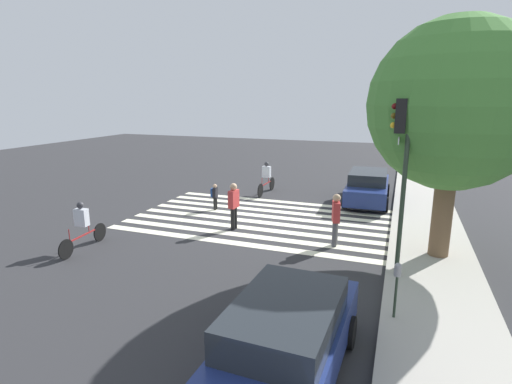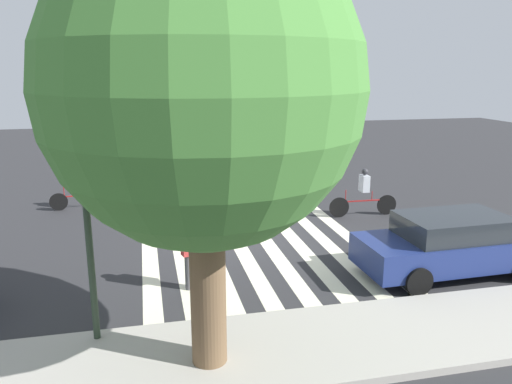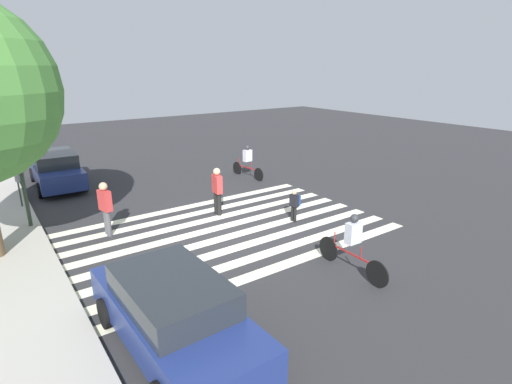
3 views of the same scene
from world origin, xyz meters
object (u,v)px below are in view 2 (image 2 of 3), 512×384
at_px(traffic_light, 83,155).
at_px(car_parked_far_curb, 452,244).
at_px(pedestrian_child_with_backpack, 192,248).
at_px(pedestrian_adult_blue_shirt, 194,203).
at_px(cyclist_far_lane, 364,191).
at_px(street_tree, 203,91).
at_px(pedestrian_adult_yellow_jacket, 251,194).
at_px(cyclist_mid_street, 82,185).

bearing_deg(traffic_light, car_parked_far_curb, -170.54).
height_order(pedestrian_child_with_backpack, car_parked_far_curb, pedestrian_child_with_backpack).
relative_size(traffic_light, pedestrian_adult_blue_shirt, 2.85).
distance_m(traffic_light, car_parked_far_curb, 8.63).
height_order(pedestrian_adult_blue_shirt, cyclist_far_lane, pedestrian_adult_blue_shirt).
relative_size(street_tree, car_parked_far_curb, 1.51).
relative_size(street_tree, pedestrian_adult_blue_shirt, 4.00).
relative_size(street_tree, pedestrian_adult_yellow_jacket, 6.07).
bearing_deg(pedestrian_adult_blue_shirt, car_parked_far_curb, 149.33).
height_order(pedestrian_adult_yellow_jacket, pedestrian_child_with_backpack, pedestrian_child_with_backpack).
bearing_deg(cyclist_far_lane, car_parked_far_curb, 91.72).
relative_size(pedestrian_adult_blue_shirt, pedestrian_child_with_backpack, 0.99).
xyz_separation_m(cyclist_mid_street, cyclist_far_lane, (-9.27, 3.04, 0.01)).
relative_size(pedestrian_adult_blue_shirt, cyclist_mid_street, 0.77).
height_order(pedestrian_adult_blue_shirt, pedestrian_adult_yellow_jacket, pedestrian_adult_blue_shirt).
bearing_deg(traffic_light, cyclist_far_lane, -142.07).
xyz_separation_m(pedestrian_adult_blue_shirt, cyclist_far_lane, (-5.73, -0.67, -0.11)).
bearing_deg(pedestrian_adult_blue_shirt, street_tree, 92.12).
height_order(street_tree, cyclist_mid_street, street_tree).
bearing_deg(pedestrian_adult_yellow_jacket, traffic_light, 53.16).
distance_m(pedestrian_adult_yellow_jacket, car_parked_far_curb, 7.08).
distance_m(pedestrian_child_with_backpack, cyclist_far_lane, 7.60).
xyz_separation_m(pedestrian_adult_blue_shirt, cyclist_mid_street, (3.54, -3.71, -0.12)).
height_order(pedestrian_adult_yellow_jacket, cyclist_mid_street, cyclist_mid_street).
distance_m(pedestrian_adult_blue_shirt, car_parked_far_curb, 7.16).
xyz_separation_m(traffic_light, pedestrian_adult_blue_shirt, (-2.35, -5.62, -2.47)).
bearing_deg(traffic_light, pedestrian_adult_yellow_jacket, -121.06).
height_order(traffic_light, pedestrian_adult_yellow_jacket, traffic_light).
distance_m(street_tree, pedestrian_adult_yellow_jacket, 9.88).
height_order(pedestrian_child_with_backpack, cyclist_mid_street, pedestrian_child_with_backpack).
distance_m(traffic_light, pedestrian_adult_yellow_jacket, 9.13).
xyz_separation_m(street_tree, car_parked_far_curb, (-6.21, -2.62, -3.78)).
relative_size(cyclist_mid_street, car_parked_far_curb, 0.49).
distance_m(pedestrian_adult_blue_shirt, cyclist_mid_street, 5.13).
bearing_deg(cyclist_far_lane, cyclist_mid_street, -16.53).
relative_size(traffic_light, car_parked_far_curb, 1.08).
relative_size(street_tree, cyclist_far_lane, 2.92).
height_order(street_tree, pedestrian_adult_blue_shirt, street_tree).
bearing_deg(cyclist_far_lane, street_tree, 52.30).
height_order(street_tree, cyclist_far_lane, street_tree).
distance_m(pedestrian_adult_yellow_jacket, pedestrian_child_with_backpack, 6.17).
xyz_separation_m(street_tree, pedestrian_adult_blue_shirt, (-0.47, -6.90, -3.55)).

